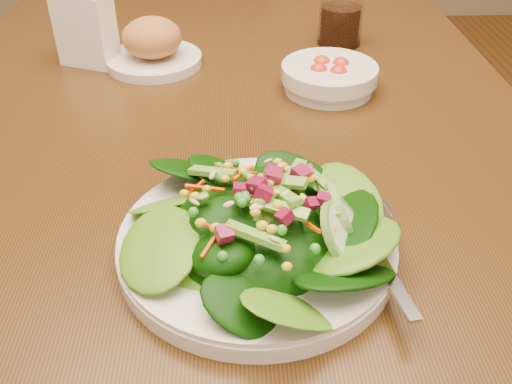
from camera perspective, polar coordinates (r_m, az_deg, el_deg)
The scene contains 7 objects.
dining_table at distance 0.93m, azimuth -2.87°, elevation 3.91°, with size 0.90×1.40×0.75m.
chair_far at distance 1.79m, azimuth -6.23°, elevation 14.70°, with size 0.49×0.49×0.94m.
salad_plate at distance 0.57m, azimuth 1.07°, elevation -3.63°, with size 0.29×0.28×0.08m.
bread_plate at distance 0.99m, azimuth -10.28°, elevation 14.14°, with size 0.16×0.16×0.08m.
tomato_bowl at distance 0.90m, azimuth 7.32°, elevation 11.34°, with size 0.15×0.15×0.05m.
drinking_glass at distance 1.07m, azimuth 8.51°, elevation 17.40°, with size 0.08×0.08×0.14m.
napkin_holder at distance 1.01m, azimuth -16.69°, elevation 15.49°, with size 0.10×0.08×0.12m.
Camera 1 is at (0.01, -0.79, 1.14)m, focal length 40.00 mm.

